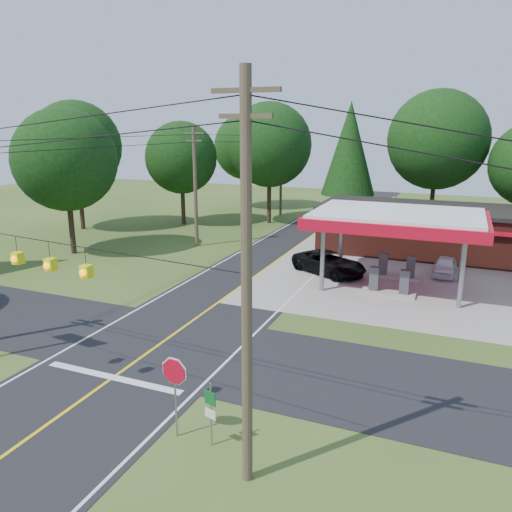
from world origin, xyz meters
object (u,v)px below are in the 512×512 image
at_px(suv_car, 329,263).
at_px(octagonal_stop_sign, 174,377).
at_px(gas_canopy, 397,221).
at_px(sedan_car, 445,266).

height_order(suv_car, octagonal_stop_sign, octagonal_stop_sign).
xyz_separation_m(gas_canopy, sedan_car, (3.00, 4.00, -3.65)).
bearing_deg(sedan_car, octagonal_stop_sign, -105.87).
distance_m(gas_canopy, sedan_car, 6.19).
relative_size(gas_canopy, sedan_car, 2.95).
bearing_deg(gas_canopy, octagonal_stop_sign, -103.31).
bearing_deg(suv_car, octagonal_stop_sign, -151.56).
xyz_separation_m(suv_car, sedan_car, (7.50, 2.74, -0.15)).
bearing_deg(suv_car, sedan_car, -41.49).
xyz_separation_m(sedan_car, octagonal_stop_sign, (-7.50, -23.01, 1.57)).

